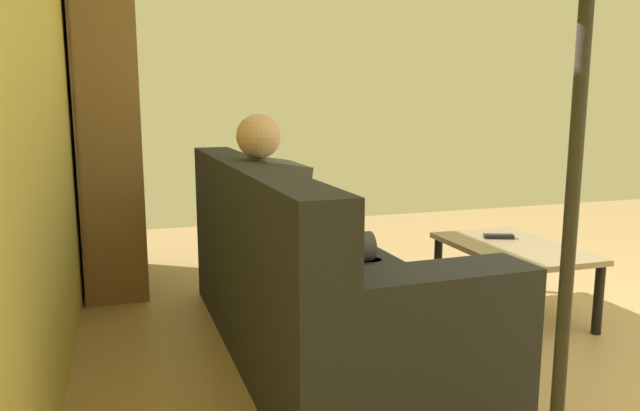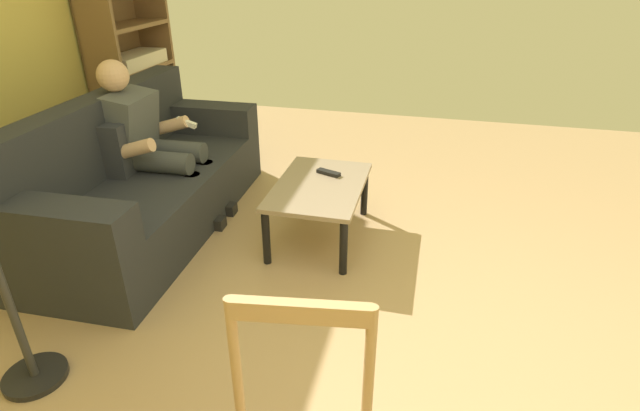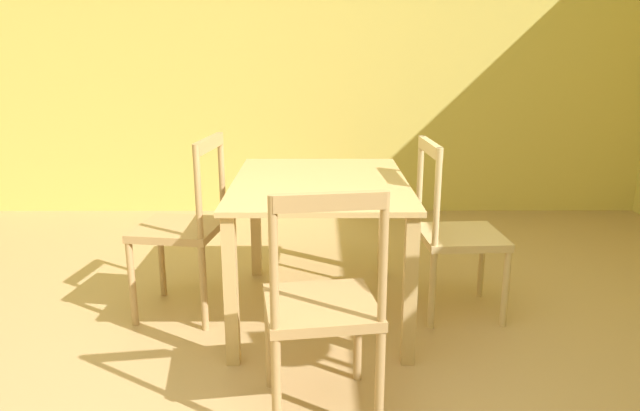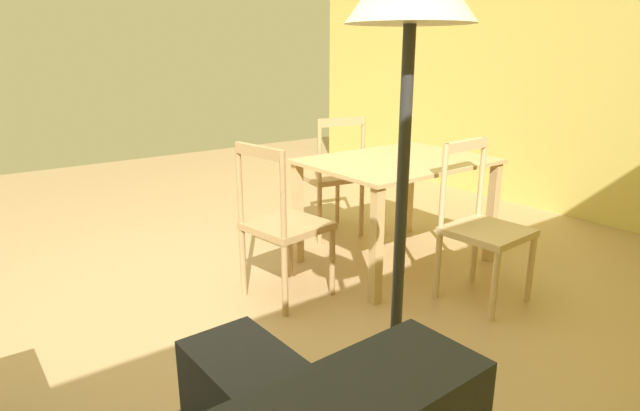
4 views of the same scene
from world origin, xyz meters
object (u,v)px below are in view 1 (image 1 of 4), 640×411
couch (306,284)px  person_lounging (298,226)px  coffee_table (513,255)px  bookshelf (109,165)px  tv_remote (499,236)px

couch → person_lounging: size_ratio=1.88×
person_lounging → coffee_table: size_ratio=1.29×
coffee_table → bookshelf: size_ratio=0.45×
coffee_table → tv_remote: 0.18m
couch → bookshelf: bookshelf is taller
coffee_table → person_lounging: bearing=88.4°
tv_remote → bookshelf: size_ratio=0.09×
coffee_table → tv_remote: size_ratio=5.13×
couch → tv_remote: bearing=-76.7°
tv_remote → bookshelf: (1.12, 2.15, 0.38)m
tv_remote → bookshelf: 2.45m
coffee_table → tv_remote: tv_remote is taller
couch → coffee_table: bearing=-84.1°
coffee_table → couch: bearing=95.9°
couch → tv_remote: (0.30, -1.26, 0.08)m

